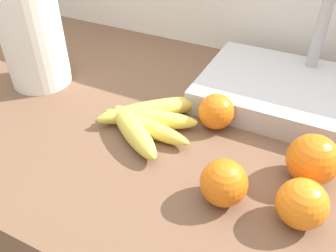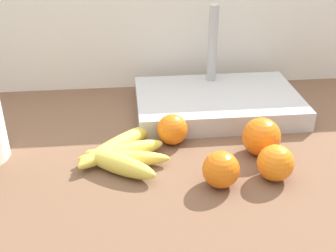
% 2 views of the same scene
% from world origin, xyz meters
% --- Properties ---
extents(wall_back, '(1.86, 0.06, 1.30)m').
position_xyz_m(wall_back, '(0.00, 0.37, 0.65)').
color(wall_back, silver).
rests_on(wall_back, ground).
extents(banana_bunch, '(0.19, 0.23, 0.04)m').
position_xyz_m(banana_bunch, '(0.00, -0.05, 0.93)').
color(banana_bunch, '#DBC74C').
rests_on(banana_bunch, counter).
extents(orange_back_right, '(0.08, 0.08, 0.08)m').
position_xyz_m(orange_back_right, '(0.30, -0.05, 0.95)').
color(orange_back_right, orange).
rests_on(orange_back_right, counter).
extents(orange_right, '(0.07, 0.07, 0.07)m').
position_xyz_m(orange_right, '(0.30, -0.14, 0.95)').
color(orange_right, orange).
rests_on(orange_right, counter).
extents(orange_front, '(0.07, 0.07, 0.07)m').
position_xyz_m(orange_front, '(0.19, -0.15, 0.95)').
color(orange_front, orange).
rests_on(orange_front, counter).
extents(orange_far_right, '(0.07, 0.07, 0.07)m').
position_xyz_m(orange_far_right, '(0.12, 0.02, 0.95)').
color(orange_far_right, orange).
rests_on(orange_far_right, counter).
extents(sink_basin, '(0.40, 0.26, 0.25)m').
position_xyz_m(sink_basin, '(0.25, 0.16, 0.94)').
color(sink_basin, '#B7BABF').
rests_on(sink_basin, counter).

